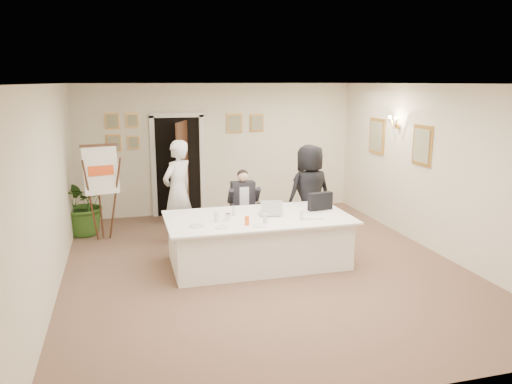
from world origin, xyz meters
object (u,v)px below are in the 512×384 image
Objects in this scene: seated_man at (244,205)px; steel_jug at (228,217)px; standing_woman at (309,193)px; oj_glass at (247,221)px; potted_palm at (83,202)px; standing_man at (178,191)px; laptop at (269,206)px; laptop_bag at (320,201)px; paper_stack at (313,217)px; flip_chart at (102,197)px; conference_table at (258,240)px.

seated_man is 11.99× the size of steel_jug.
oj_glass is (-1.49, -1.32, -0.04)m from standing_woman.
standing_man is at bearing -28.16° from potted_palm.
laptop is at bearing 28.75° from standing_woman.
standing_woman is 1.31m from laptop.
paper_stack is (-0.30, -0.44, -0.13)m from laptop_bag.
standing_man reaches higher than oj_glass.
standing_man is at bearing -17.32° from flip_chart.
standing_woman is at bearing -20.70° from potted_palm.
laptop is (1.27, -1.44, -0.00)m from standing_man.
laptop_bag reaches higher than conference_table.
standing_man is 2.60m from paper_stack.
oj_glass is at bearing -54.56° from steel_jug.
laptop is at bearing 15.96° from conference_table.
flip_chart is at bearing 132.24° from oj_glass.
conference_table is 25.96× the size of steel_jug.
seated_man is 1.69m from paper_stack.
paper_stack is (3.18, -2.22, -0.01)m from flip_chart.
seated_man reaches higher than steel_jug.
flip_chart is (-2.39, 1.91, 0.41)m from conference_table.
seated_man is 0.72× the size of standing_man.
seated_man is 1.51m from laptop_bag.
oj_glass is at bearing -87.11° from seated_man.
steel_jug is (-0.70, -0.16, -0.08)m from laptop.
laptop_bag reaches higher than laptop.
flip_chart is 2.77m from steel_jug.
potted_palm is (-1.68, 0.90, -0.30)m from standing_man.
standing_woman reaches higher than potted_palm.
flip_chart reaches higher than laptop_bag.
standing_man reaches higher than flip_chart.
laptop_bag is at bearing -31.52° from seated_man.
potted_palm reaches higher than conference_table.
paper_stack is at bearing -133.26° from laptop_bag.
laptop_bag is (-0.11, -0.77, 0.04)m from standing_woman.
seated_man is at bearing 115.66° from paper_stack.
standing_woman is at bearing -0.23° from seated_man.
steel_jug is (-0.50, -0.11, 0.44)m from conference_table.
flip_chart is at bearing 141.42° from conference_table.
flip_chart is at bearing -58.20° from standing_man.
standing_woman is 15.98× the size of steel_jug.
steel_jug is (1.89, -2.02, 0.03)m from flip_chart.
oj_glass is (2.11, -2.32, 0.04)m from flip_chart.
conference_table is 2.17× the size of seated_man.
standing_woman is 0.78m from laptop_bag.
laptop_bag is at bearing 17.03° from laptop.
potted_palm is (-0.36, 0.49, -0.18)m from flip_chart.
steel_jug is at bearing -154.61° from laptop.
paper_stack is 1.31m from steel_jug.
potted_palm is 3.94× the size of paper_stack.
laptop_bag is (3.84, -2.27, 0.30)m from potted_palm.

